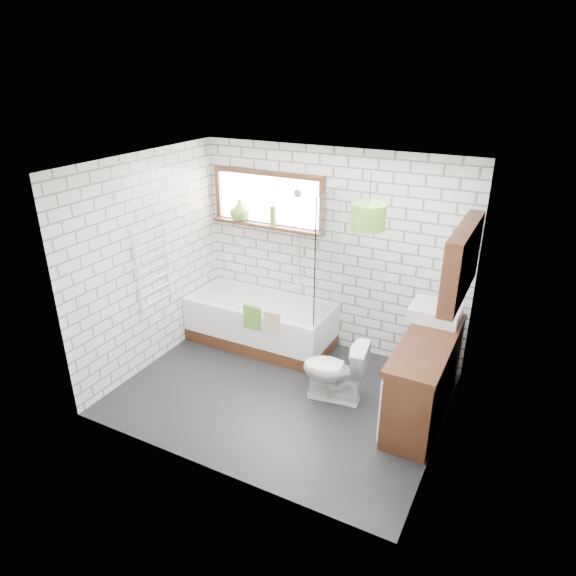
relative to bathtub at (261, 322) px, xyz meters
The scene contains 22 objects.
floor 1.21m from the bathtub, 49.37° to the right, with size 3.40×2.60×0.01m, color black.
ceiling 2.50m from the bathtub, 49.37° to the right, with size 3.40×2.60×0.01m, color white.
wall_back 1.29m from the bathtub, 28.35° to the left, with size 3.40×0.01×2.50m, color white.
wall_front 2.51m from the bathtub, 70.80° to the right, with size 3.40×0.01×2.50m, color white.
wall_left 1.61m from the bathtub, 136.49° to the right, with size 0.01×2.60×2.50m, color white.
wall_right 2.79m from the bathtub, 19.85° to the right, with size 0.01×2.60×2.50m, color white.
window 1.55m from the bathtub, 102.97° to the left, with size 1.52×0.16×0.68m, color #361A0F.
towel_radiator 1.55m from the bathtub, 135.09° to the right, with size 0.06×0.52×1.00m, color white.
mirror_cabinet 2.76m from the bathtub, ahead, with size 0.16×1.20×0.70m, color #361A0F.
shower_riser 1.17m from the bathtub, 45.21° to the left, with size 0.02×0.02×1.30m, color silver.
bathtub is the anchor object (origin of this frame).
shower_screen 1.39m from the bathtub, ahead, with size 0.02×0.72×1.50m, color white.
towel_green 0.51m from the bathtub, 72.72° to the right, with size 0.22×0.06×0.29m, color #508628.
towel_beige 0.63m from the bathtub, 46.15° to the right, with size 0.20×0.05×0.26m, color #C2AF87.
vanity 2.28m from the bathtub, 13.03° to the right, with size 0.49×1.51×0.86m, color #361A0F.
basin 2.25m from the bathtub, ahead, with size 0.51×0.45×0.15m, color white.
tap 2.43m from the bathtub, ahead, with size 0.03×0.03×0.17m, color silver.
toilet 1.48m from the bathtub, 27.92° to the right, with size 0.69×0.39×0.70m, color white.
vase_olive 1.44m from the bathtub, 144.62° to the left, with size 0.26×0.26×0.27m, color #578B2A.
vase_dark 1.41m from the bathtub, 146.70° to the left, with size 0.18×0.18×0.19m, color black.
bottle 1.35m from the bathtub, 88.41° to the left, with size 0.08×0.08×0.25m, color #578B2A.
pendant 2.53m from the bathtub, 25.68° to the right, with size 0.32×0.32×0.23m, color #508628.
Camera 1 is at (2.25, -4.15, 3.36)m, focal length 32.00 mm.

